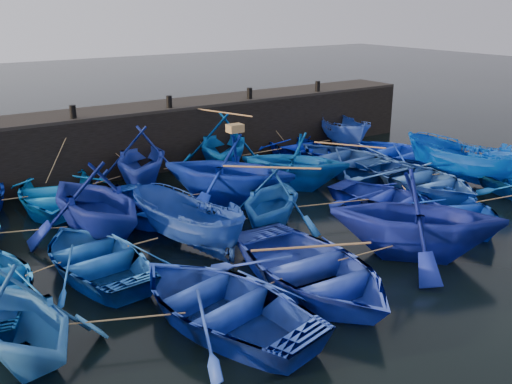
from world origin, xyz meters
TOP-DOWN VIEW (x-y plane):
  - ground at (0.00, 0.00)m, footprint 120.00×120.00m
  - quay_wall at (0.00, 10.50)m, footprint 26.00×2.50m
  - quay_top at (0.00, 10.50)m, footprint 26.00×2.50m
  - bollard_1 at (-4.00, 9.60)m, footprint 0.24×0.24m
  - bollard_2 at (0.00, 9.60)m, footprint 0.24×0.24m
  - bollard_3 at (4.00, 9.60)m, footprint 0.24×0.24m
  - bollard_4 at (8.00, 9.60)m, footprint 0.24×0.24m
  - boat_1 at (-5.50, 7.52)m, footprint 5.37×6.35m
  - boat_2 at (-2.06, 7.98)m, footprint 5.56×5.78m
  - boat_3 at (1.61, 7.99)m, footprint 6.01×6.17m
  - boat_4 at (5.66, 7.99)m, footprint 3.43×4.67m
  - boat_5 at (8.41, 7.99)m, footprint 2.88×4.57m
  - boat_7 at (-5.23, 4.03)m, footprint 4.73×5.27m
  - boat_8 at (-3.45, 4.73)m, footprint 3.42×4.54m
  - boat_9 at (-0.34, 4.42)m, footprint 6.25×6.37m
  - boat_10 at (2.68, 4.51)m, footprint 5.43×5.47m
  - boat_11 at (5.78, 4.84)m, footprint 4.36×5.85m
  - boat_12 at (8.47, 4.30)m, footprint 4.47×5.76m
  - boat_14 at (-6.09, 1.72)m, footprint 3.69×4.89m
  - boat_15 at (-3.40, 1.77)m, footprint 2.71×4.44m
  - boat_16 at (-0.49, 1.62)m, footprint 5.00×4.92m
  - boat_17 at (3.82, 0.81)m, footprint 3.98×4.83m
  - boat_18 at (6.09, 1.50)m, footprint 4.02×5.48m
  - boat_19 at (8.44, 1.33)m, footprint 3.00×4.90m
  - boat_20 at (-8.65, -1.29)m, footprint 3.98×4.40m
  - boat_21 at (-4.62, -2.25)m, footprint 4.72×5.82m
  - boat_22 at (-1.99, -2.15)m, footprint 4.17×5.63m
  - boat_23 at (1.63, -2.30)m, footprint 6.27×6.28m
  - boat_24 at (4.76, -1.38)m, footprint 4.67×5.24m
  - wooden_crate at (-0.04, 4.42)m, footprint 0.53×0.40m
  - mooring_ropes at (-0.25, 4.91)m, footprint 17.00×11.84m
  - loose_oars at (1.23, 3.07)m, footprint 10.03×12.22m

SIDE VIEW (x-z plane):
  - ground at x=0.00m, z-range 0.00..0.00m
  - boat_17 at x=3.82m, z-range 0.00..0.87m
  - boat_8 at x=-3.45m, z-range 0.00..0.89m
  - boat_24 at x=4.76m, z-range 0.00..0.90m
  - boat_4 at x=5.66m, z-range 0.00..0.94m
  - boat_14 at x=-6.09m, z-range 0.00..0.96m
  - boat_21 at x=-4.62m, z-range 0.00..1.07m
  - boat_12 at x=8.47m, z-range 0.00..1.10m
  - boat_18 at x=6.09m, z-range 0.00..1.11m
  - boat_1 at x=-5.50m, z-range 0.00..1.12m
  - boat_22 at x=-1.99m, z-range 0.00..1.13m
  - boat_11 at x=5.78m, z-range 0.00..1.16m
  - boat_15 at x=-3.40m, z-range 0.00..1.61m
  - boat_5 at x=8.41m, z-range 0.00..1.66m
  - mooring_ropes at x=-0.25m, z-range -0.17..1.93m
  - boat_19 at x=8.44m, z-range 0.00..1.78m
  - boat_16 at x=-0.49m, z-range 0.00..1.99m
  - boat_20 at x=-8.65m, z-range 0.00..2.03m
  - boat_10 at x=2.68m, z-range 0.00..2.18m
  - boat_2 at x=-2.06m, z-range 0.00..2.34m
  - boat_7 at x=-5.23m, z-range 0.00..2.47m
  - boat_3 at x=1.61m, z-range 0.00..2.47m
  - quay_wall at x=0.00m, z-range 0.00..2.50m
  - boat_23 at x=1.63m, z-range 0.00..2.51m
  - boat_9 at x=-0.34m, z-range 0.00..2.54m
  - loose_oars at x=1.23m, z-range 1.02..2.42m
  - quay_top at x=0.00m, z-range 2.50..2.62m
  - wooden_crate at x=-0.04m, z-range 2.54..2.82m
  - bollard_1 at x=-4.00m, z-range 2.62..3.12m
  - bollard_2 at x=0.00m, z-range 2.62..3.12m
  - bollard_3 at x=4.00m, z-range 2.62..3.12m
  - bollard_4 at x=8.00m, z-range 2.62..3.12m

